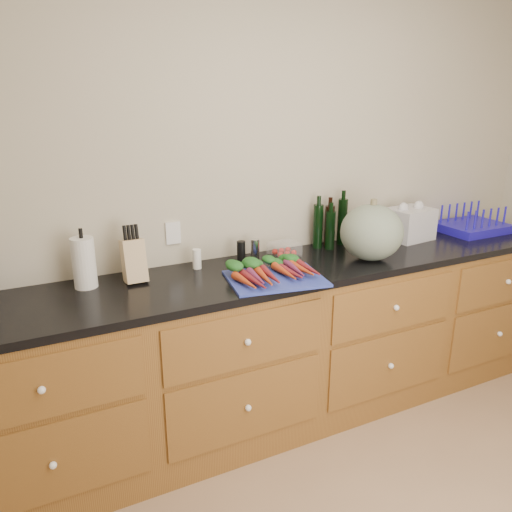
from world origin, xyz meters
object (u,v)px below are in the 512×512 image
knife_block (134,261)px  tomato_box (284,249)px  carrots (271,270)px  dish_rack (472,225)px  squash (372,232)px  paper_towel (84,263)px  cutting_board (275,279)px

knife_block → tomato_box: 0.88m
carrots → tomato_box: size_ratio=2.64×
carrots → dish_rack: bearing=6.6°
squash → paper_towel: (-1.51, 0.26, -0.03)m
dish_rack → squash: bearing=-169.7°
cutting_board → paper_towel: bearing=159.8°
paper_towel → carrots: bearing=-17.4°
dish_rack → cutting_board: bearing=-171.7°
squash → paper_towel: squash is taller
squash → dish_rack: squash is taller
knife_block → dish_rack: bearing=-1.5°
cutting_board → squash: bearing=5.0°
squash → cutting_board: bearing=-175.0°
carrots → squash: bearing=0.6°
squash → paper_towel: 1.53m
tomato_box → dish_rack: (1.42, -0.09, 0.00)m
squash → tomato_box: squash is taller
paper_towel → dish_rack: size_ratio=0.56×
squash → dish_rack: size_ratio=0.80×
paper_towel → knife_block: paper_towel is taller
cutting_board → tomato_box: (0.24, 0.33, 0.03)m
paper_towel → dish_rack: (2.52, -0.08, -0.08)m
cutting_board → carrots: size_ratio=1.09×
carrots → dish_rack: dish_rack is taller
squash → knife_block: (-1.27, 0.24, -0.05)m
carrots → cutting_board: bearing=-90.0°
tomato_box → carrots: bearing=-130.2°
cutting_board → knife_block: bearing=154.7°
cutting_board → knife_block: 0.71m
paper_towel → tomato_box: 1.11m
cutting_board → carrots: (-0.00, 0.05, 0.03)m
tomato_box → dish_rack: bearing=-3.6°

